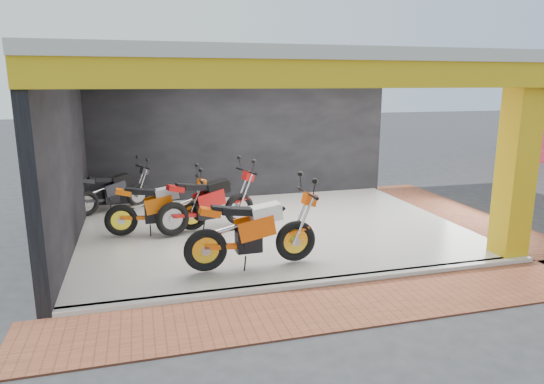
{
  "coord_description": "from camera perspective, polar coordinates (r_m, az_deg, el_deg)",
  "views": [
    {
      "loc": [
        -2.73,
        -7.79,
        3.18
      ],
      "look_at": [
        -0.03,
        1.92,
        0.9
      ],
      "focal_mm": 32.0,
      "sensor_mm": 36.0,
      "label": 1
    }
  ],
  "objects": [
    {
      "name": "back_wall",
      "position": [
        13.25,
        -3.57,
        6.54
      ],
      "size": [
        8.2,
        0.2,
        3.5
      ],
      "primitive_type": "cube",
      "color": "black",
      "rests_on": "ground"
    },
    {
      "name": "moto_row_a",
      "position": [
        10.28,
        -9.5,
        -0.97
      ],
      "size": [
        2.21,
        0.85,
        1.34
      ],
      "primitive_type": null,
      "rotation": [
        0.0,
        0.0,
        0.02
      ],
      "color": "orange",
      "rests_on": "showroom_floor"
    },
    {
      "name": "paver_front",
      "position": [
        7.3,
        8.29,
        -13.09
      ],
      "size": [
        9.0,
        1.4,
        0.03
      ],
      "primitive_type": "cube",
      "color": "brown",
      "rests_on": "ground"
    },
    {
      "name": "floor_kerb",
      "position": [
        7.94,
        6.01,
        -10.54
      ],
      "size": [
        8.0,
        0.2,
        0.1
      ],
      "primitive_type": "cube",
      "color": "white",
      "rests_on": "ground"
    },
    {
      "name": "moto_hero",
      "position": [
        8.37,
        2.82,
        -3.48
      ],
      "size": [
        2.46,
        0.99,
        1.49
      ],
      "primitive_type": null,
      "rotation": [
        0.0,
        0.0,
        0.04
      ],
      "color": "#FF590A",
      "rests_on": "showroom_floor"
    },
    {
      "name": "showroom_floor",
      "position": [
        10.63,
        0.05,
        -4.37
      ],
      "size": [
        8.0,
        6.0,
        0.1
      ],
      "primitive_type": "cube",
      "color": "white",
      "rests_on": "ground"
    },
    {
      "name": "paver_right",
      "position": [
        12.75,
        21.34,
        -2.52
      ],
      "size": [
        1.4,
        7.0,
        0.03
      ],
      "primitive_type": "cube",
      "color": "brown",
      "rests_on": "ground"
    },
    {
      "name": "header_beam_right",
      "position": [
        11.88,
        19.47,
        12.63
      ],
      "size": [
        0.3,
        6.4,
        0.4
      ],
      "primitive_type": "cube",
      "color": "gold",
      "rests_on": "corner_column"
    },
    {
      "name": "moto_row_b",
      "position": [
        10.56,
        -3.92,
        -0.19
      ],
      "size": [
        2.51,
        1.5,
        1.44
      ],
      "primitive_type": null,
      "rotation": [
        0.0,
        0.0,
        0.29
      ],
      "color": "#AC1312",
      "rests_on": "showroom_floor"
    },
    {
      "name": "ground",
      "position": [
        8.84,
        3.57,
        -8.35
      ],
      "size": [
        80.0,
        80.0,
        0.0
      ],
      "primitive_type": "plane",
      "color": "#2D2D30",
      "rests_on": "ground"
    },
    {
      "name": "showroom_ceiling",
      "position": [
        10.17,
        0.05,
        15.12
      ],
      "size": [
        8.4,
        6.4,
        0.2
      ],
      "primitive_type": "cube",
      "color": "beige",
      "rests_on": "corner_column"
    },
    {
      "name": "left_wall",
      "position": [
        9.99,
        -23.29,
        3.48
      ],
      "size": [
        0.2,
        6.2,
        3.5
      ],
      "primitive_type": "cube",
      "color": "black",
      "rests_on": "ground"
    },
    {
      "name": "header_beam_front",
      "position": [
        7.31,
        6.55,
        13.61
      ],
      "size": [
        8.4,
        0.3,
        0.4
      ],
      "primitive_type": "cube",
      "color": "gold",
      "rests_on": "corner_column"
    },
    {
      "name": "corner_column",
      "position": [
        9.67,
        26.82,
        2.87
      ],
      "size": [
        0.5,
        0.5,
        3.5
      ],
      "primitive_type": "cube",
      "color": "gold",
      "rests_on": "ground"
    },
    {
      "name": "moto_row_d",
      "position": [
        12.53,
        -15.54,
        0.93
      ],
      "size": [
        2.13,
        1.51,
        1.22
      ],
      "primitive_type": null,
      "rotation": [
        0.0,
        0.0,
        0.43
      ],
      "color": "black",
      "rests_on": "showroom_floor"
    }
  ]
}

